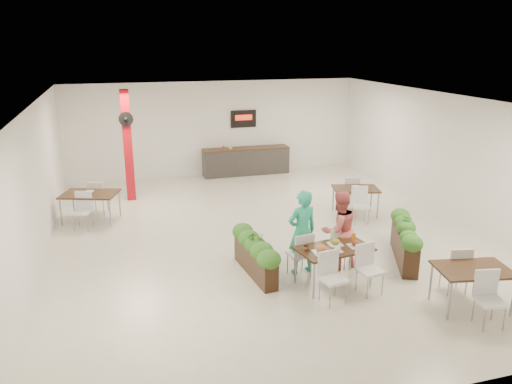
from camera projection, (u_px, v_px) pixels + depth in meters
ground at (267, 235)px, 12.05m from camera, size 12.00×12.00×0.00m
room_shell at (267, 153)px, 11.47m from camera, size 10.10×12.10×3.22m
red_column at (128, 145)px, 14.26m from camera, size 0.40×0.41×3.20m
service_counter at (246, 160)px, 17.37m from camera, size 3.00×0.64×2.20m
main_table at (334, 253)px, 9.43m from camera, size 1.51×1.79×0.92m
diner_man at (302, 232)px, 9.87m from camera, size 0.69×0.51×1.72m
diner_woman at (339, 230)px, 10.09m from camera, size 0.88×0.74×1.63m
planter_left at (255, 251)px, 9.87m from camera, size 0.54×1.77×0.92m
planter_right at (405, 238)px, 10.51m from camera, size 1.03×1.83×1.03m
side_table_a at (90, 197)px, 12.80m from camera, size 1.59×1.67×0.92m
side_table_b at (356, 192)px, 13.24m from camera, size 1.33×1.67×0.92m
side_table_c at (473, 275)px, 8.59m from camera, size 1.37×1.67×0.92m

